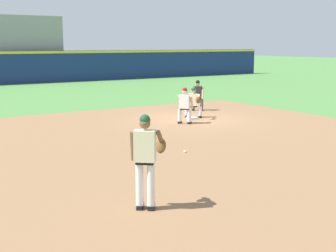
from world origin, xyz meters
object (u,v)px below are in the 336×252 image
at_px(baserunner, 185,104).
at_px(baseball, 185,152).
at_px(pitcher, 146,156).
at_px(first_base_bag, 192,118).
at_px(first_baseman, 194,101).
at_px(umpire, 198,94).

bearing_deg(baserunner, baseball, -124.79).
relative_size(baseball, pitcher, 0.04).
height_order(first_base_bag, baseball, first_base_bag).
distance_m(baseball, baserunner, 5.15).
xyz_separation_m(pitcher, first_baseman, (7.44, 8.67, -0.33)).
bearing_deg(first_baseman, first_base_bag, -136.96).
distance_m(first_base_bag, baserunner, 1.40).
bearing_deg(first_baseman, baserunner, -139.63).
height_order(first_base_bag, pitcher, pitcher).
height_order(pitcher, umpire, pitcher).
height_order(first_baseman, umpire, umpire).
xyz_separation_m(baseball, pitcher, (-3.35, -3.48, 1.02)).
bearing_deg(first_base_bag, first_baseman, 43.04).
bearing_deg(umpire, baserunner, -134.31).
relative_size(first_baseman, umpire, 0.92).
height_order(first_baseman, baserunner, baserunner).
bearing_deg(baseball, baserunner, 55.21).
bearing_deg(first_base_bag, baserunner, -140.49).
relative_size(baserunner, umpire, 1.00).
distance_m(first_baseman, baserunner, 1.56).
distance_m(pitcher, baserunner, 9.89).
relative_size(first_base_bag, umpire, 0.26).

